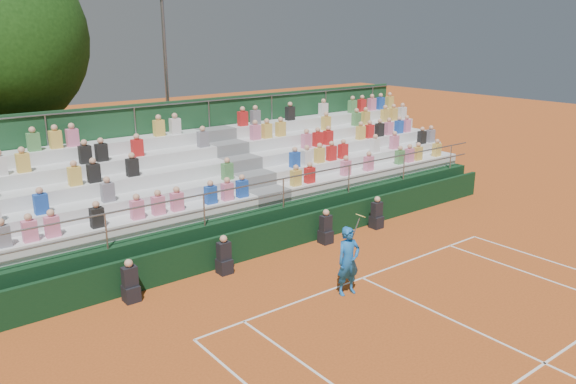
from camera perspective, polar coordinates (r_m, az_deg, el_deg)
ground at (r=16.56m, az=7.56°, el=-8.67°), size 90.00×90.00×0.00m
courtside_wall at (r=18.56m, az=0.57°, el=-4.06°), size 20.00×0.15×1.00m
line_officials at (r=17.62m, az=-1.27°, el=-5.27°), size 9.71×0.40×1.19m
grandstand at (r=20.89m, az=-4.92°, el=-0.13°), size 20.00×5.20×4.40m
tennis_player at (r=15.23m, az=6.16°, el=-6.96°), size 0.91×0.55×2.22m
floodlight_mast at (r=26.80m, az=-12.28°, el=11.62°), size 0.60×0.25×8.58m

